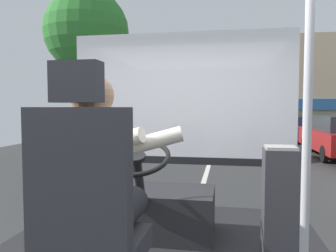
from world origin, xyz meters
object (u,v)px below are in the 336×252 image
steering_console (150,209)px  handrail_pole (308,102)px  driver_seat (89,223)px  bus_driver (98,177)px  parked_car_blue (302,128)px  fare_box (279,206)px

steering_console → handrail_pole: size_ratio=0.48×
driver_seat → steering_console: 1.33m
bus_driver → parked_car_blue: size_ratio=0.19×
driver_seat → bus_driver: (0.00, 0.12, 0.20)m
bus_driver → handrail_pole: (1.04, 0.13, 0.38)m
bus_driver → parked_car_blue: bus_driver is taller
bus_driver → parked_car_blue: bearing=74.5°
steering_console → parked_car_blue: steering_console is taller
steering_console → bus_driver: bearing=-90.0°
driver_seat → steering_console: size_ratio=1.20×
handrail_pole → parked_car_blue: bearing=77.9°
fare_box → parked_car_blue: bearing=77.3°
driver_seat → parked_car_blue: driver_seat is taller
driver_seat → bus_driver: size_ratio=1.59×
driver_seat → parked_car_blue: size_ratio=0.30×
driver_seat → handrail_pole: (1.04, 0.25, 0.58)m
bus_driver → steering_console: bus_driver is taller
steering_console → fare_box: steering_console is taller
steering_console → parked_car_blue: size_ratio=0.25×
handrail_pole → fare_box: handrail_pole is taller
fare_box → bus_driver: bearing=-141.8°
driver_seat → parked_car_blue: bearing=74.6°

